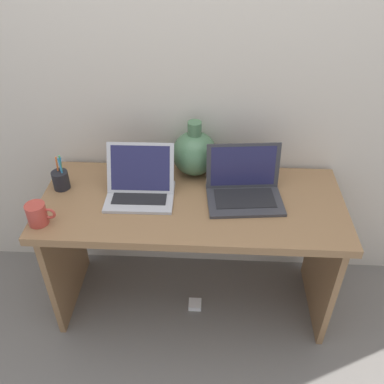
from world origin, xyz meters
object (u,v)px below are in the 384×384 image
Objects in this scene: coffee_mug at (37,214)px; laptop_right at (244,184)px; green_vase at (194,153)px; pen_cup at (61,179)px; power_brick at (195,304)px; laptop_left at (140,183)px.

laptop_right is at bearing 15.53° from coffee_mug.
laptop_right is 0.30m from green_vase.
green_vase reaches higher than laptop_right.
pen_cup is at bearing 179.24° from laptop_right.
laptop_left is at bearing 161.41° from power_brick.
laptop_right is (0.48, 0.02, 0.00)m from laptop_left.
power_brick is (0.02, -0.28, -0.82)m from green_vase.
laptop_left is 0.87× the size of laptop_right.
pen_cup is 2.56× the size of power_brick.
pen_cup is (-0.63, -0.17, -0.07)m from green_vase.
laptop_left is 2.50× the size of coffee_mug.
coffee_mug is 0.71× the size of pen_cup.
pen_cup is (-0.39, 0.03, -0.01)m from laptop_left.
pen_cup reaches higher than coffee_mug.
laptop_right is 2.89× the size of coffee_mug.
laptop_left reaches higher than pen_cup.
pen_cup is (0.02, 0.26, -0.00)m from coffee_mug.
green_vase is 0.78m from coffee_mug.
laptop_left is 1.12× the size of green_vase.
pen_cup is at bearing -165.12° from green_vase.
laptop_right reaches higher than laptop_left.
green_vase is 0.86m from power_brick.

